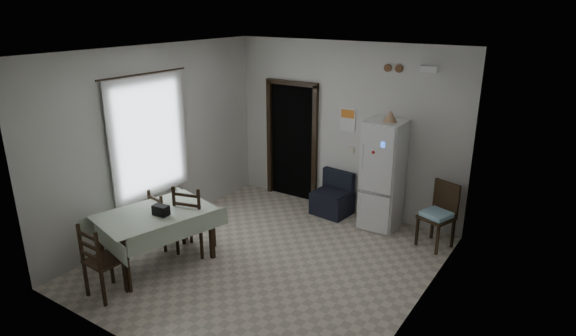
% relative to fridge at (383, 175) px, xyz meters
% --- Properties ---
extents(ground, '(4.50, 4.50, 0.00)m').
position_rel_fridge_xyz_m(ground, '(-0.86, -1.93, -0.88)').
color(ground, '#BEAF9B').
rests_on(ground, ground).
extents(ceiling, '(4.20, 4.50, 0.02)m').
position_rel_fridge_xyz_m(ceiling, '(-0.86, -1.93, 2.02)').
color(ceiling, white).
rests_on(ceiling, ground).
extents(wall_back, '(4.20, 0.02, 2.90)m').
position_rel_fridge_xyz_m(wall_back, '(-0.86, 0.32, 0.57)').
color(wall_back, silver).
rests_on(wall_back, ground).
extents(wall_front, '(4.20, 0.02, 2.90)m').
position_rel_fridge_xyz_m(wall_front, '(-0.86, -4.18, 0.57)').
color(wall_front, silver).
rests_on(wall_front, ground).
extents(wall_left, '(0.02, 4.50, 2.90)m').
position_rel_fridge_xyz_m(wall_left, '(-2.96, -1.93, 0.57)').
color(wall_left, silver).
rests_on(wall_left, ground).
extents(wall_right, '(0.02, 4.50, 2.90)m').
position_rel_fridge_xyz_m(wall_right, '(1.24, -1.93, 0.57)').
color(wall_right, silver).
rests_on(wall_right, ground).
extents(doorway, '(1.06, 0.52, 2.22)m').
position_rel_fridge_xyz_m(doorway, '(-1.91, 0.52, 0.18)').
color(doorway, black).
rests_on(doorway, ground).
extents(window_recess, '(0.10, 1.20, 1.60)m').
position_rel_fridge_xyz_m(window_recess, '(-3.01, -2.13, 0.67)').
color(window_recess, silver).
rests_on(window_recess, ground).
extents(curtain, '(0.02, 1.45, 1.85)m').
position_rel_fridge_xyz_m(curtain, '(-2.90, -2.13, 0.67)').
color(curtain, silver).
rests_on(curtain, ground).
extents(curtain_rod, '(0.02, 1.60, 0.02)m').
position_rel_fridge_xyz_m(curtain_rod, '(-2.89, -2.13, 1.62)').
color(curtain_rod, black).
rests_on(curtain_rod, ground).
extents(calendar, '(0.28, 0.02, 0.40)m').
position_rel_fridge_xyz_m(calendar, '(-0.81, 0.31, 0.74)').
color(calendar, white).
rests_on(calendar, ground).
extents(calendar_image, '(0.24, 0.01, 0.14)m').
position_rel_fridge_xyz_m(calendar_image, '(-0.81, 0.30, 0.84)').
color(calendar_image, orange).
rests_on(calendar_image, ground).
extents(light_switch, '(0.08, 0.02, 0.12)m').
position_rel_fridge_xyz_m(light_switch, '(-0.71, 0.31, 0.22)').
color(light_switch, beige).
rests_on(light_switch, ground).
extents(vent_left, '(0.12, 0.03, 0.12)m').
position_rel_fridge_xyz_m(vent_left, '(-0.16, 0.31, 1.64)').
color(vent_left, brown).
rests_on(vent_left, ground).
extents(vent_right, '(0.12, 0.03, 0.12)m').
position_rel_fridge_xyz_m(vent_right, '(0.02, 0.31, 1.64)').
color(vent_right, brown).
rests_on(vent_right, ground).
extents(emergency_light, '(0.25, 0.07, 0.09)m').
position_rel_fridge_xyz_m(emergency_light, '(0.49, 0.28, 1.67)').
color(emergency_light, white).
rests_on(emergency_light, ground).
extents(fridge, '(0.59, 0.59, 1.76)m').
position_rel_fridge_xyz_m(fridge, '(0.00, 0.00, 0.00)').
color(fridge, silver).
rests_on(fridge, ground).
extents(tan_cone, '(0.22, 0.22, 0.18)m').
position_rel_fridge_xyz_m(tan_cone, '(0.07, -0.03, 0.97)').
color(tan_cone, tan).
rests_on(tan_cone, fridge).
extents(navy_seat, '(0.66, 0.64, 0.73)m').
position_rel_fridge_xyz_m(navy_seat, '(-0.89, 0.00, -0.52)').
color(navy_seat, black).
rests_on(navy_seat, ground).
extents(corner_chair, '(0.55, 0.55, 0.99)m').
position_rel_fridge_xyz_m(corner_chair, '(0.96, -0.20, -0.39)').
color(corner_chair, black).
rests_on(corner_chair, ground).
extents(dining_table, '(1.32, 1.68, 0.77)m').
position_rel_fridge_xyz_m(dining_table, '(-2.11, -2.82, -0.50)').
color(dining_table, '#AFC0A5').
rests_on(dining_table, ground).
extents(black_bag, '(0.23, 0.15, 0.14)m').
position_rel_fridge_xyz_m(black_bag, '(-1.97, -2.83, -0.04)').
color(black_bag, black).
rests_on(black_bag, dining_table).
extents(dining_chair_far_left, '(0.44, 0.44, 0.89)m').
position_rel_fridge_xyz_m(dining_chair_far_left, '(-2.41, -2.36, -0.44)').
color(dining_chair_far_left, black).
rests_on(dining_chair_far_left, ground).
extents(dining_chair_far_right, '(0.56, 0.56, 1.06)m').
position_rel_fridge_xyz_m(dining_chair_far_right, '(-1.92, -2.27, -0.35)').
color(dining_chair_far_right, black).
rests_on(dining_chair_far_right, ground).
extents(dining_chair_near_head, '(0.44, 0.44, 0.98)m').
position_rel_fridge_xyz_m(dining_chair_near_head, '(-2.05, -3.70, -0.39)').
color(dining_chair_near_head, black).
rests_on(dining_chair_near_head, ground).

